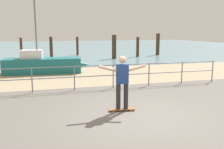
% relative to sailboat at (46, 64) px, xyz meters
% --- Properties ---
extents(ground_plane, '(24.00, 10.00, 0.04)m').
position_rel_sailboat_xyz_m(ground_plane, '(2.43, -9.44, -0.52)').
color(ground_plane, '#605B56').
rests_on(ground_plane, ground).
extents(beach_strip, '(24.00, 6.00, 0.04)m').
position_rel_sailboat_xyz_m(beach_strip, '(2.43, -1.44, -0.52)').
color(beach_strip, tan).
rests_on(beach_strip, ground).
extents(sea_surface, '(72.00, 50.00, 0.04)m').
position_rel_sailboat_xyz_m(sea_surface, '(2.43, 26.56, -0.52)').
color(sea_surface, slate).
rests_on(sea_surface, ground).
extents(railing_fence, '(13.62, 0.05, 1.05)m').
position_rel_sailboat_xyz_m(railing_fence, '(1.13, -4.84, 0.18)').
color(railing_fence, slate).
rests_on(railing_fence, ground).
extents(sailboat, '(5.01, 1.70, 5.55)m').
position_rel_sailboat_xyz_m(sailboat, '(0.00, 0.00, 0.00)').
color(sailboat, '#19666B').
rests_on(sailboat, ground).
extents(skateboard, '(0.82, 0.29, 0.08)m').
position_rel_sailboat_xyz_m(skateboard, '(2.21, -8.00, -0.46)').
color(skateboard, brown).
rests_on(skateboard, ground).
extents(skateboarder, '(1.45, 0.25, 1.65)m').
position_rel_sailboat_xyz_m(skateboarder, '(2.21, -8.00, 0.49)').
color(skateboarder, '#26262B').
rests_on(skateboarder, skateboard).
extents(groyne_post_0, '(0.24, 0.24, 1.90)m').
position_rel_sailboat_xyz_m(groyne_post_0, '(-2.12, 9.66, 0.42)').
color(groyne_post_0, '#422D1E').
rests_on(groyne_post_0, ground).
extents(groyne_post_1, '(0.30, 0.30, 1.98)m').
position_rel_sailboat_xyz_m(groyne_post_1, '(0.61, 8.99, 0.47)').
color(groyne_post_1, '#422D1E').
rests_on(groyne_post_1, ground).
extents(groyne_post_2, '(0.25, 0.25, 1.93)m').
position_rel_sailboat_xyz_m(groyne_post_2, '(3.35, 10.88, 0.44)').
color(groyne_post_2, '#422D1E').
rests_on(groyne_post_2, ground).
extents(groyne_post_3, '(0.40, 0.40, 2.18)m').
position_rel_sailboat_xyz_m(groyne_post_3, '(6.09, 6.39, 0.56)').
color(groyne_post_3, '#422D1E').
rests_on(groyne_post_3, ground).
extents(groyne_post_4, '(0.29, 0.29, 1.94)m').
position_rel_sailboat_xyz_m(groyne_post_4, '(8.82, 7.53, 0.45)').
color(groyne_post_4, '#422D1E').
rests_on(groyne_post_4, ground).
extents(groyne_post_5, '(0.38, 0.38, 2.27)m').
position_rel_sailboat_xyz_m(groyne_post_5, '(11.56, 8.72, 0.61)').
color(groyne_post_5, '#422D1E').
rests_on(groyne_post_5, ground).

